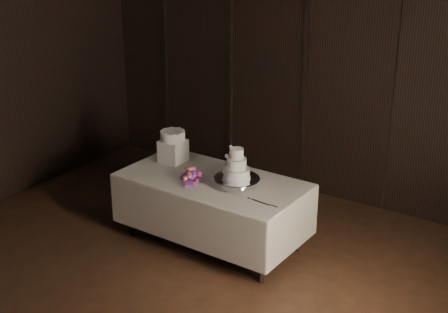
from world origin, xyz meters
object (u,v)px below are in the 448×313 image
Objects in this scene: cake_stand at (237,182)px; display_table at (212,208)px; small_cake at (173,136)px; box_pedestal at (173,151)px; bouquet at (192,175)px; wedding_cake at (234,166)px.

display_table is at bearing 177.98° from cake_stand.
small_cake reaches higher than cake_stand.
box_pedestal is 0.18m from small_cake.
wedding_cake is at bearing 14.22° from bouquet.
display_table is at bearing -15.67° from small_cake.
display_table is 7.74× the size of box_pedestal.
bouquet is at bearing -33.29° from small_cake.
box_pedestal is at bearing 168.59° from cake_stand.
display_table is 0.83m from box_pedestal.
display_table is 7.24× the size of small_cake.
display_table is 6.19× the size of wedding_cake.
cake_stand is 1.03m from small_cake.
cake_stand is at bearing -0.73° from display_table.
small_cake is (-0.50, 0.33, 0.25)m from bouquet.
small_cake is at bearing 146.71° from bouquet.
cake_stand is 1.27× the size of bouquet.
cake_stand is 1.74× the size of small_cake.
wedding_cake reaches higher than bouquet.
bouquet is 0.60m from box_pedestal.
bouquet is (-0.48, -0.13, 0.02)m from cake_stand.
cake_stand is 1.00m from box_pedestal.
wedding_cake is 1.25× the size of box_pedestal.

